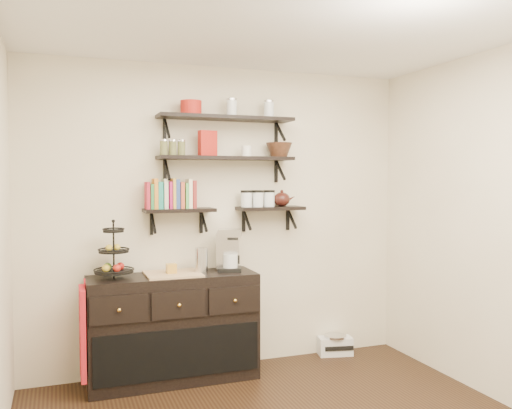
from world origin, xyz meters
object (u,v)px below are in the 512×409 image
object	(u,v)px
sideboard	(173,328)
coffee_maker	(229,251)
fruit_stand	(114,259)
radio	(335,345)

from	to	relation	value
sideboard	coffee_maker	size ratio (longest dim) A/B	3.80
fruit_stand	coffee_maker	bearing A→B (deg)	1.30
radio	coffee_maker	bearing A→B (deg)	-162.81
coffee_maker	radio	distance (m)	1.48
fruit_stand	sideboard	bearing A→B (deg)	-0.36
fruit_stand	coffee_maker	world-z (taller)	fruit_stand
sideboard	coffee_maker	xyz separation A→B (m)	(0.50, 0.03, 0.62)
sideboard	fruit_stand	bearing A→B (deg)	179.64
sideboard	fruit_stand	world-z (taller)	fruit_stand
fruit_stand	radio	bearing A→B (deg)	3.25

